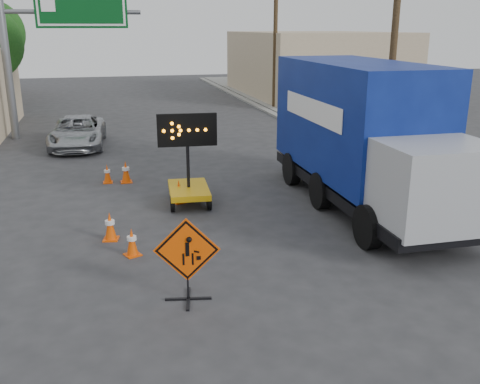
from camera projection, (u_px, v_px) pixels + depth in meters
name	position (u px, v px, depth m)	size (l,w,h in m)	color
ground	(261.00, 313.00, 9.69)	(100.00, 100.00, 0.00)	#2D2D30
curb_right	(316.00, 135.00, 25.26)	(0.40, 60.00, 0.12)	gray
sidewalk_right	(361.00, 133.00, 25.81)	(4.00, 60.00, 0.15)	gray
building_right_far	(314.00, 64.00, 39.85)	(10.00, 14.00, 4.60)	tan
highway_gantry	(52.00, 24.00, 23.75)	(6.18, 0.38, 6.90)	slate
utility_pole_near	(395.00, 35.00, 19.46)	(1.80, 0.26, 9.00)	#4B3820
utility_pole_far	(275.00, 32.00, 32.41)	(1.80, 0.26, 9.00)	#4B3820
construction_sign	(187.00, 258.00, 9.91)	(1.23, 0.88, 1.65)	black
arrow_board	(189.00, 184.00, 15.53)	(1.68, 1.95, 2.66)	#CA950B
pickup_truck	(78.00, 132.00, 22.88)	(2.16, 4.68, 1.30)	#A7A9AE
box_truck	(363.00, 144.00, 14.99)	(2.82, 8.53, 4.04)	black
cone_a	(132.00, 242.00, 12.05)	(0.44, 0.44, 0.66)	#EB4A04
cone_b	(110.00, 226.00, 12.94)	(0.42, 0.42, 0.71)	#EB4A04
cone_c	(179.00, 191.00, 15.68)	(0.46, 0.46, 0.69)	#EB4A04
cone_d	(107.00, 174.00, 17.70)	(0.32, 0.32, 0.63)	#EB4A04
cone_e	(126.00, 172.00, 17.73)	(0.38, 0.38, 0.73)	#EB4A04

